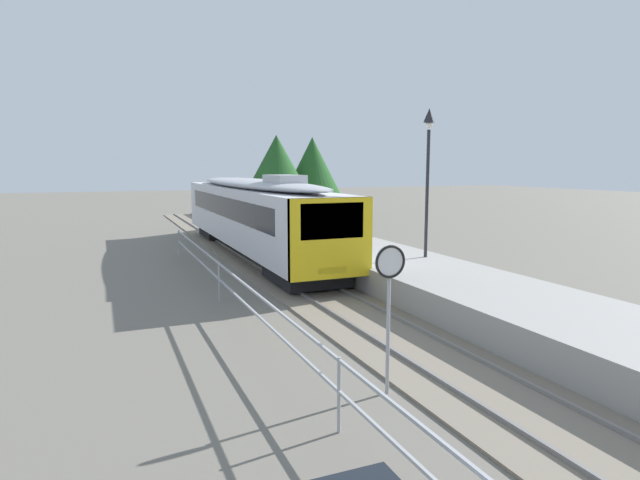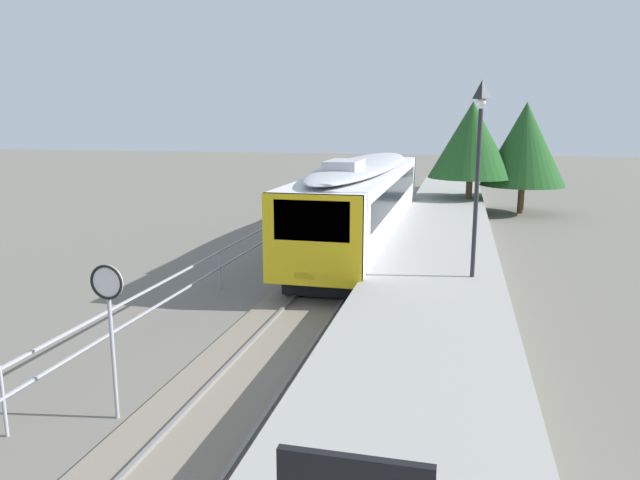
% 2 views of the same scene
% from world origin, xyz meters
% --- Properties ---
extents(ground_plane, '(160.00, 160.00, 0.00)m').
position_xyz_m(ground_plane, '(-3.00, 22.00, 0.00)').
color(ground_plane, '#6B665B').
extents(track_rails, '(3.20, 60.00, 0.14)m').
position_xyz_m(track_rails, '(0.00, 22.00, 0.03)').
color(track_rails, slate).
rests_on(track_rails, ground).
extents(commuter_train, '(2.82, 18.37, 3.74)m').
position_xyz_m(commuter_train, '(0.00, 28.73, 2.14)').
color(commuter_train, silver).
rests_on(commuter_train, track_rails).
extents(station_platform, '(3.90, 60.00, 0.90)m').
position_xyz_m(station_platform, '(3.25, 22.00, 0.45)').
color(station_platform, '#999691').
rests_on(station_platform, ground).
extents(platform_lamp_mid_platform, '(0.34, 0.34, 5.35)m').
position_xyz_m(platform_lamp_mid_platform, '(4.32, 20.93, 4.62)').
color(platform_lamp_mid_platform, '#232328').
rests_on(platform_lamp_mid_platform, station_platform).
extents(speed_limit_sign, '(0.61, 0.10, 2.81)m').
position_xyz_m(speed_limit_sign, '(-1.86, 12.96, 2.12)').
color(speed_limit_sign, '#9EA0A5').
rests_on(speed_limit_sign, ground).
extents(carpark_fence, '(0.06, 36.06, 1.25)m').
position_xyz_m(carpark_fence, '(-3.30, 12.00, 0.91)').
color(carpark_fence, '#9EA0A5').
rests_on(carpark_fence, ground).
extents(tree_behind_carpark, '(4.70, 4.70, 6.30)m').
position_xyz_m(tree_behind_carpark, '(4.41, 38.72, 4.18)').
color(tree_behind_carpark, brown).
rests_on(tree_behind_carpark, ground).
extents(tree_behind_station_far, '(4.70, 4.70, 6.27)m').
position_xyz_m(tree_behind_station_far, '(7.33, 39.58, 3.93)').
color(tree_behind_station_far, brown).
rests_on(tree_behind_station_far, ground).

